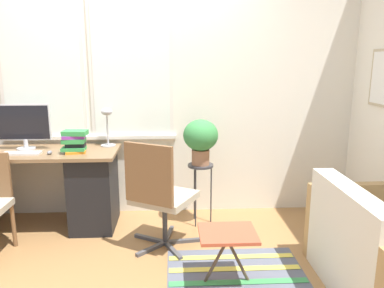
{
  "coord_description": "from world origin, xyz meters",
  "views": [
    {
      "loc": [
        0.39,
        -3.19,
        1.6
      ],
      "look_at": [
        0.57,
        0.15,
        0.86
      ],
      "focal_mm": 35.0,
      "sensor_mm": 36.0,
      "label": 1
    }
  ],
  "objects_px": {
    "mouse": "(50,153)",
    "plant_stand": "(200,172)",
    "monitor": "(24,125)",
    "desk_lamp": "(107,120)",
    "keyboard": "(22,153)",
    "potted_plant": "(201,138)",
    "book_stack": "(75,142)",
    "couch_loveseat": "(382,257)",
    "office_chair_swivel": "(160,194)",
    "folding_stool": "(228,236)"
  },
  "relations": [
    {
      "from": "mouse",
      "to": "plant_stand",
      "type": "relative_size",
      "value": 0.11
    },
    {
      "from": "monitor",
      "to": "book_stack",
      "type": "bearing_deg",
      "value": -18.77
    },
    {
      "from": "mouse",
      "to": "potted_plant",
      "type": "xyz_separation_m",
      "value": [
        1.39,
        0.15,
        0.09
      ]
    },
    {
      "from": "keyboard",
      "to": "folding_stool",
      "type": "height_order",
      "value": "keyboard"
    },
    {
      "from": "office_chair_swivel",
      "to": "potted_plant",
      "type": "distance_m",
      "value": 0.75
    },
    {
      "from": "keyboard",
      "to": "mouse",
      "type": "xyz_separation_m",
      "value": [
        0.26,
        -0.02,
        0.01
      ]
    },
    {
      "from": "office_chair_swivel",
      "to": "potted_plant",
      "type": "height_order",
      "value": "potted_plant"
    },
    {
      "from": "plant_stand",
      "to": "book_stack",
      "type": "bearing_deg",
      "value": -174.98
    },
    {
      "from": "monitor",
      "to": "desk_lamp",
      "type": "xyz_separation_m",
      "value": [
        0.77,
        0.1,
        0.03
      ]
    },
    {
      "from": "book_stack",
      "to": "plant_stand",
      "type": "xyz_separation_m",
      "value": [
        1.17,
        0.1,
        -0.34
      ]
    },
    {
      "from": "couch_loveseat",
      "to": "potted_plant",
      "type": "bearing_deg",
      "value": 43.02
    },
    {
      "from": "plant_stand",
      "to": "potted_plant",
      "type": "distance_m",
      "value": 0.34
    },
    {
      "from": "monitor",
      "to": "keyboard",
      "type": "relative_size",
      "value": 1.49
    },
    {
      "from": "couch_loveseat",
      "to": "folding_stool",
      "type": "height_order",
      "value": "couch_loveseat"
    },
    {
      "from": "monitor",
      "to": "mouse",
      "type": "height_order",
      "value": "monitor"
    },
    {
      "from": "monitor",
      "to": "plant_stand",
      "type": "relative_size",
      "value": 0.81
    },
    {
      "from": "book_stack",
      "to": "couch_loveseat",
      "type": "bearing_deg",
      "value": -26.1
    },
    {
      "from": "monitor",
      "to": "folding_stool",
      "type": "xyz_separation_m",
      "value": [
        1.8,
        -1.11,
        -0.64
      ]
    },
    {
      "from": "folding_stool",
      "to": "couch_loveseat",
      "type": "bearing_deg",
      "value": -11.03
    },
    {
      "from": "plant_stand",
      "to": "folding_stool",
      "type": "xyz_separation_m",
      "value": [
        0.12,
        -1.05,
        -0.17
      ]
    },
    {
      "from": "keyboard",
      "to": "office_chair_swivel",
      "type": "xyz_separation_m",
      "value": [
        1.26,
        -0.38,
        -0.28
      ]
    },
    {
      "from": "mouse",
      "to": "office_chair_swivel",
      "type": "relative_size",
      "value": 0.07
    },
    {
      "from": "mouse",
      "to": "folding_stool",
      "type": "height_order",
      "value": "mouse"
    },
    {
      "from": "monitor",
      "to": "plant_stand",
      "type": "height_order",
      "value": "monitor"
    },
    {
      "from": "desk_lamp",
      "to": "folding_stool",
      "type": "relative_size",
      "value": 0.93
    },
    {
      "from": "keyboard",
      "to": "couch_loveseat",
      "type": "distance_m",
      "value": 3.07
    },
    {
      "from": "office_chair_swivel",
      "to": "plant_stand",
      "type": "height_order",
      "value": "office_chair_swivel"
    },
    {
      "from": "monitor",
      "to": "potted_plant",
      "type": "bearing_deg",
      "value": -2.36
    },
    {
      "from": "couch_loveseat",
      "to": "folding_stool",
      "type": "xyz_separation_m",
      "value": [
        -1.05,
        0.2,
        0.08
      ]
    },
    {
      "from": "office_chair_swivel",
      "to": "plant_stand",
      "type": "relative_size",
      "value": 1.58
    },
    {
      "from": "desk_lamp",
      "to": "office_chair_swivel",
      "type": "distance_m",
      "value": 1.02
    },
    {
      "from": "plant_stand",
      "to": "potted_plant",
      "type": "xyz_separation_m",
      "value": [
        0.0,
        -0.0,
        0.34
      ]
    },
    {
      "from": "monitor",
      "to": "desk_lamp",
      "type": "relative_size",
      "value": 1.29
    },
    {
      "from": "office_chair_swivel",
      "to": "plant_stand",
      "type": "xyz_separation_m",
      "value": [
        0.39,
        0.51,
        0.04
      ]
    },
    {
      "from": "couch_loveseat",
      "to": "keyboard",
      "type": "bearing_deg",
      "value": 68.3
    },
    {
      "from": "mouse",
      "to": "couch_loveseat",
      "type": "xyz_separation_m",
      "value": [
        2.56,
        -1.1,
        -0.5
      ]
    },
    {
      "from": "monitor",
      "to": "keyboard",
      "type": "xyz_separation_m",
      "value": [
        0.03,
        -0.2,
        -0.23
      ]
    },
    {
      "from": "office_chair_swivel",
      "to": "couch_loveseat",
      "type": "bearing_deg",
      "value": -176.12
    },
    {
      "from": "keyboard",
      "to": "book_stack",
      "type": "bearing_deg",
      "value": 3.0
    },
    {
      "from": "keyboard",
      "to": "plant_stand",
      "type": "relative_size",
      "value": 0.54
    },
    {
      "from": "desk_lamp",
      "to": "potted_plant",
      "type": "xyz_separation_m",
      "value": [
        0.92,
        -0.17,
        -0.15
      ]
    },
    {
      "from": "keyboard",
      "to": "plant_stand",
      "type": "xyz_separation_m",
      "value": [
        1.65,
        0.13,
        -0.24
      ]
    },
    {
      "from": "desk_lamp",
      "to": "couch_loveseat",
      "type": "xyz_separation_m",
      "value": [
        2.08,
        -1.42,
        -0.75
      ]
    },
    {
      "from": "mouse",
      "to": "plant_stand",
      "type": "height_order",
      "value": "mouse"
    },
    {
      "from": "folding_stool",
      "to": "plant_stand",
      "type": "bearing_deg",
      "value": 96.5
    },
    {
      "from": "plant_stand",
      "to": "couch_loveseat",
      "type": "bearing_deg",
      "value": -46.98
    },
    {
      "from": "plant_stand",
      "to": "office_chair_swivel",
      "type": "bearing_deg",
      "value": -127.1
    },
    {
      "from": "book_stack",
      "to": "couch_loveseat",
      "type": "distance_m",
      "value": 2.67
    },
    {
      "from": "desk_lamp",
      "to": "plant_stand",
      "type": "relative_size",
      "value": 0.63
    },
    {
      "from": "monitor",
      "to": "potted_plant",
      "type": "xyz_separation_m",
      "value": [
        1.68,
        -0.07,
        -0.13
      ]
    }
  ]
}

